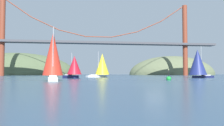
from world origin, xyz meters
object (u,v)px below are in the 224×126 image
at_px(sailboat_crimson_sail, 74,66).
at_px(sailboat_scarlet_sail, 53,55).
at_px(sailboat_yellow_sail, 102,65).
at_px(channel_buoy, 169,78).
at_px(sailboat_navy_sail, 198,63).

bearing_deg(sailboat_crimson_sail, sailboat_scarlet_sail, -100.79).
relative_size(sailboat_yellow_sail, channel_buoy, 3.56).
relative_size(sailboat_yellow_sail, sailboat_scarlet_sail, 0.86).
xyz_separation_m(sailboat_scarlet_sail, sailboat_crimson_sail, (3.69, 19.35, -1.69)).
bearing_deg(sailboat_crimson_sail, channel_buoy, -41.70).
xyz_separation_m(sailboat_scarlet_sail, sailboat_navy_sail, (42.71, 19.12, -0.47)).
relative_size(sailboat_navy_sail, channel_buoy, 3.90).
xyz_separation_m(sailboat_yellow_sail, sailboat_navy_sail, (29.42, -14.50, 0.22)).
height_order(sailboat_yellow_sail, sailboat_crimson_sail, sailboat_yellow_sail).
height_order(sailboat_navy_sail, sailboat_crimson_sail, sailboat_navy_sail).
xyz_separation_m(sailboat_yellow_sail, sailboat_scarlet_sail, (-13.29, -33.62, 0.69)).
height_order(sailboat_scarlet_sail, sailboat_navy_sail, sailboat_scarlet_sail).
bearing_deg(channel_buoy, sailboat_scarlet_sail, -179.47).
relative_size(sailboat_yellow_sail, sailboat_navy_sail, 0.91).
height_order(sailboat_yellow_sail, sailboat_navy_sail, sailboat_navy_sail).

